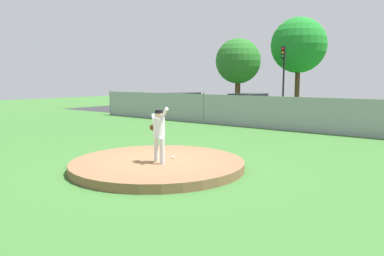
{
  "coord_description": "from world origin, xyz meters",
  "views": [
    {
      "loc": [
        7.26,
        -7.68,
        2.56
      ],
      "look_at": [
        0.39,
        1.12,
        1.1
      ],
      "focal_mm": 34.68,
      "sensor_mm": 36.0,
      "label": 1
    }
  ],
  "objects_px": {
    "pitcher_youth": "(159,130)",
    "parked_car_red": "(182,103)",
    "parked_car_white": "(248,106)",
    "traffic_light_near": "(283,68)",
    "baseball": "(173,157)"
  },
  "relations": [
    {
      "from": "parked_car_red",
      "to": "parked_car_white",
      "type": "relative_size",
      "value": 1.03
    },
    {
      "from": "parked_car_white",
      "to": "pitcher_youth",
      "type": "bearing_deg",
      "value": -69.55
    },
    {
      "from": "pitcher_youth",
      "to": "baseball",
      "type": "xyz_separation_m",
      "value": [
        -0.04,
        0.65,
        -0.88
      ]
    },
    {
      "from": "pitcher_youth",
      "to": "parked_car_red",
      "type": "relative_size",
      "value": 0.33
    },
    {
      "from": "baseball",
      "to": "traffic_light_near",
      "type": "distance_m",
      "value": 19.57
    },
    {
      "from": "baseball",
      "to": "traffic_light_near",
      "type": "xyz_separation_m",
      "value": [
        -5.02,
        18.65,
        3.16
      ]
    },
    {
      "from": "baseball",
      "to": "pitcher_youth",
      "type": "bearing_deg",
      "value": -86.04
    },
    {
      "from": "pitcher_youth",
      "to": "traffic_light_near",
      "type": "height_order",
      "value": "traffic_light_near"
    },
    {
      "from": "baseball",
      "to": "traffic_light_near",
      "type": "bearing_deg",
      "value": 105.07
    },
    {
      "from": "baseball",
      "to": "parked_car_red",
      "type": "bearing_deg",
      "value": 128.69
    },
    {
      "from": "pitcher_youth",
      "to": "parked_car_red",
      "type": "xyz_separation_m",
      "value": [
        -10.98,
        14.3,
        -0.39
      ]
    },
    {
      "from": "pitcher_youth",
      "to": "traffic_light_near",
      "type": "bearing_deg",
      "value": 104.71
    },
    {
      "from": "parked_car_red",
      "to": "traffic_light_near",
      "type": "distance_m",
      "value": 8.19
    },
    {
      "from": "parked_car_white",
      "to": "traffic_light_near",
      "type": "xyz_separation_m",
      "value": [
        0.44,
        4.54,
        2.65
      ]
    },
    {
      "from": "parked_car_white",
      "to": "traffic_light_near",
      "type": "bearing_deg",
      "value": 84.5
    }
  ]
}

